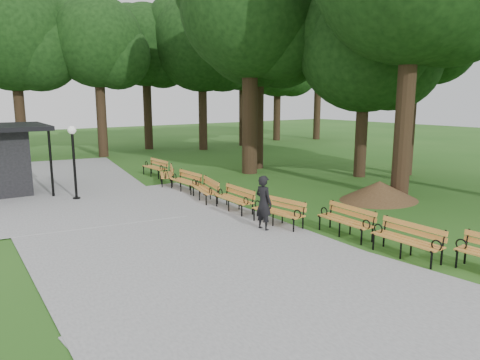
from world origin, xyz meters
TOP-DOWN VIEW (x-y plane):
  - ground at (0.00, 0.00)m, footprint 100.00×100.00m
  - path at (-4.00, 3.00)m, footprint 12.00×38.00m
  - person at (-1.08, 2.80)m, footprint 0.46×0.65m
  - lamp_post at (-4.50, 10.21)m, footprint 0.32×0.32m
  - dirt_mound at (5.07, 3.23)m, footprint 2.77×2.77m
  - bench_2 at (0.38, -1.09)m, footprint 0.65×1.90m
  - bench_3 at (0.50, 0.99)m, footprint 0.73×1.93m
  - bench_4 at (-0.44, 2.89)m, footprint 0.89×1.97m
  - bench_5 at (-0.53, 5.13)m, footprint 0.71×1.92m
  - bench_6 at (-0.52, 7.10)m, footprint 1.07×2.00m
  - bench_7 at (-0.32, 9.01)m, footprint 0.67×1.91m
  - bench_8 at (-0.26, 10.92)m, footprint 1.36×2.00m
  - bench_9 at (0.23, 13.18)m, footprint 0.70×1.92m
  - lawn_tree_1 at (8.62, 7.07)m, footprint 6.54×6.54m
  - lawn_tree_2 at (4.72, 11.13)m, footprint 7.00×7.00m
  - lawn_tree_4 at (6.05, 12.24)m, footprint 6.61×6.61m
  - lawn_tree_5 at (11.01, 5.98)m, footprint 5.34×5.34m
  - tree_backdrop at (6.31, 22.98)m, footprint 37.32×10.23m

SIDE VIEW (x-z plane):
  - ground at x=0.00m, z-range 0.00..0.00m
  - path at x=-4.00m, z-range 0.00..0.06m
  - dirt_mound at x=5.07m, z-range 0.00..0.75m
  - bench_2 at x=0.38m, z-range 0.00..0.88m
  - bench_3 at x=0.50m, z-range 0.00..0.88m
  - bench_4 at x=-0.44m, z-range 0.00..0.88m
  - bench_5 at x=-0.53m, z-range 0.00..0.88m
  - bench_6 at x=-0.52m, z-range 0.00..0.88m
  - bench_7 at x=-0.32m, z-range 0.00..0.88m
  - bench_8 at x=-0.26m, z-range 0.00..0.88m
  - bench_9 at x=0.23m, z-range 0.00..0.88m
  - person at x=-1.08m, z-range 0.00..1.69m
  - lamp_post at x=-4.50m, z-range 0.66..3.55m
  - lawn_tree_1 at x=8.62m, z-range 1.58..11.33m
  - lawn_tree_5 at x=11.01m, z-range 2.31..12.39m
  - lawn_tree_4 at x=6.05m, z-range 2.18..13.26m
  - tree_backdrop at x=6.31m, z-range 0.00..16.03m
  - lawn_tree_2 at x=4.72m, z-range 2.38..14.26m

